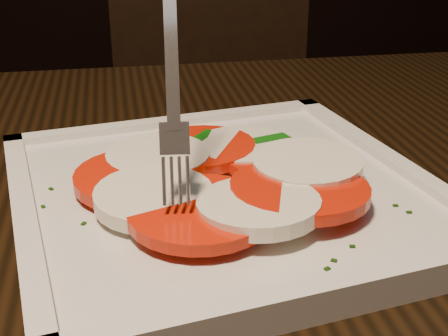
# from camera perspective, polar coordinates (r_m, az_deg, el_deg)

# --- Properties ---
(table) EXTENTS (1.21, 0.82, 0.75)m
(table) POSITION_cam_1_polar(r_m,az_deg,el_deg) (0.50, -8.50, -14.07)
(table) COLOR black
(table) RESTS_ON ground
(chair) EXTENTS (0.46, 0.46, 0.93)m
(chair) POSITION_cam_1_polar(r_m,az_deg,el_deg) (1.32, -1.12, 5.34)
(chair) COLOR black
(chair) RESTS_ON ground
(plate) EXTENTS (0.34, 0.34, 0.01)m
(plate) POSITION_cam_1_polar(r_m,az_deg,el_deg) (0.45, 0.00, -2.61)
(plate) COLOR silver
(plate) RESTS_ON table
(caprese_salad) EXTENTS (0.24, 0.25, 0.03)m
(caprese_salad) POSITION_cam_1_polar(r_m,az_deg,el_deg) (0.44, 0.01, -0.61)
(caprese_salad) COLOR red
(caprese_salad) RESTS_ON plate
(fork) EXTENTS (0.04, 0.09, 0.14)m
(fork) POSITION_cam_1_polar(r_m,az_deg,el_deg) (0.40, -4.79, 9.27)
(fork) COLOR white
(fork) RESTS_ON caprese_salad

